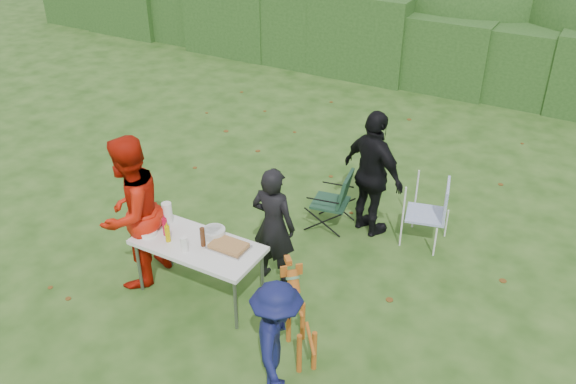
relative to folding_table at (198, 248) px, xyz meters
The scene contains 19 objects.
ground 0.77m from the folding_table, 28.69° to the left, with size 80.00×80.00×0.00m, color #1E4211.
hedge_row 8.18m from the folding_table, 87.84° to the left, with size 22.00×1.40×1.70m, color #23471C.
folding_table is the anchor object (origin of this frame).
person_cook 0.92m from the folding_table, 50.02° to the left, with size 0.56×0.37×1.53m, color black.
person_red_jacket 0.90m from the folding_table, behind, with size 0.93×0.72×1.90m, color #BA1908.
person_black_puffy 2.55m from the folding_table, 61.46° to the left, with size 1.04×0.43×1.77m, color black.
child 1.73m from the folding_table, 28.57° to the right, with size 0.86×0.49×1.33m, color #101543.
dog 1.54m from the folding_table, 10.57° to the right, with size 0.89×0.36×0.85m, color #A65318, non-canonical shape.
camping_chair 2.20m from the folding_table, 71.73° to the left, with size 0.54×0.54×0.86m, color #1C3F2B, non-canonical shape.
lawn_chair 3.06m from the folding_table, 50.44° to the left, with size 0.55×0.55×0.92m, color #4C68B3, non-canonical shape.
food_tray 0.38m from the folding_table, 16.59° to the left, with size 0.45×0.30×0.02m, color #B7B7BA.
focaccia_bread 0.38m from the folding_table, 16.59° to the left, with size 0.40×0.26×0.04m, color #AE7942.
mustard_bottle 0.38m from the folding_table, 159.48° to the right, with size 0.06×0.06×0.20m, color #C7AB00.
ketchup_bottle 0.46m from the folding_table, behind, with size 0.06×0.06×0.22m, color #BC0927.
beer_bottle 0.19m from the folding_table, ahead, with size 0.06×0.06×0.24m, color #47230F.
paper_towel_roll 0.63m from the folding_table, 161.54° to the left, with size 0.12×0.12×0.26m, color white.
cup_stack 0.23m from the folding_table, 102.98° to the right, with size 0.08×0.08×0.18m, color white.
pasta_bowl 0.25m from the folding_table, 68.47° to the left, with size 0.26×0.26×0.10m, color silver.
plate_stack 0.65m from the folding_table, 169.43° to the right, with size 0.24×0.24×0.05m, color white.
Camera 1 is at (3.34, -4.58, 4.78)m, focal length 38.00 mm.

